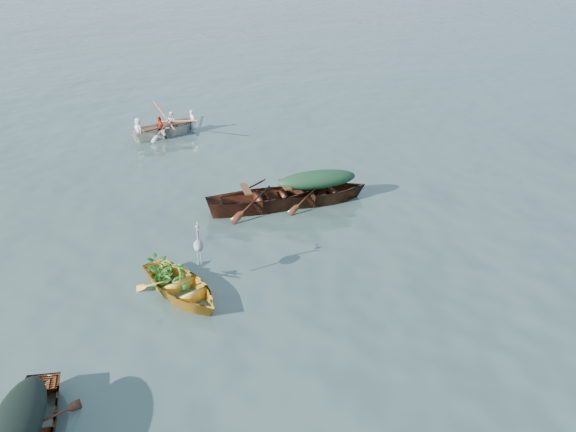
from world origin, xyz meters
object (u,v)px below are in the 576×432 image
at_px(open_wooden_boat, 266,209).
at_px(yellow_dinghy, 182,295).
at_px(heron, 199,251).
at_px(green_tarp_boat, 317,202).
at_px(rowed_boat, 167,135).

bearing_deg(open_wooden_boat, yellow_dinghy, 142.31).
distance_m(open_wooden_boat, heron, 4.30).
xyz_separation_m(green_tarp_boat, open_wooden_boat, (-1.54, -0.24, 0.00)).
bearing_deg(green_tarp_boat, open_wooden_boat, 90.00).
height_order(green_tarp_boat, heron, heron).
relative_size(green_tarp_boat, rowed_boat, 1.10).
bearing_deg(open_wooden_boat, green_tarp_boat, -90.42).
bearing_deg(rowed_boat, green_tarp_boat, -177.20).
height_order(open_wooden_boat, heron, heron).
xyz_separation_m(green_tarp_boat, heron, (-3.36, -4.03, 0.88)).
relative_size(yellow_dinghy, rowed_boat, 0.79).
height_order(yellow_dinghy, open_wooden_boat, open_wooden_boat).
bearing_deg(heron, open_wooden_boat, 30.16).
height_order(yellow_dinghy, heron, heron).
relative_size(yellow_dinghy, green_tarp_boat, 0.72).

